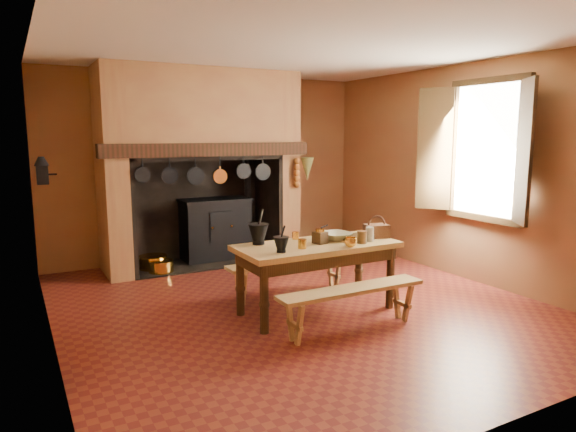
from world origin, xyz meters
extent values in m
plane|color=maroon|center=(0.00, 0.00, 0.00)|extent=(5.50, 5.50, 0.00)
plane|color=silver|center=(0.00, 0.00, 2.80)|extent=(5.50, 5.50, 0.00)
cube|color=olive|center=(0.00, 2.75, 1.40)|extent=(5.00, 0.02, 2.80)
cube|color=olive|center=(-2.50, 0.00, 1.40)|extent=(0.02, 5.50, 2.80)
cube|color=olive|center=(2.50, 0.00, 1.40)|extent=(0.02, 5.50, 2.80)
cube|color=olive|center=(0.00, -2.75, 1.40)|extent=(5.00, 0.02, 2.80)
cube|color=olive|center=(-1.55, 2.30, 1.40)|extent=(0.30, 0.90, 2.80)
cube|color=olive|center=(0.95, 2.30, 1.40)|extent=(0.30, 0.90, 2.80)
cube|color=olive|center=(-0.30, 2.30, 2.20)|extent=(2.20, 0.90, 1.20)
cube|color=black|center=(-0.30, 1.90, 1.69)|extent=(2.95, 0.22, 0.18)
cube|color=black|center=(-0.30, 2.72, 0.80)|extent=(2.20, 0.06, 1.60)
cube|color=black|center=(-0.30, 2.30, 0.01)|extent=(2.20, 0.90, 0.02)
cube|color=black|center=(-0.05, 2.45, 0.45)|extent=(1.00, 0.50, 0.90)
cube|color=black|center=(-0.05, 2.43, 0.92)|extent=(1.04, 0.54, 0.04)
cube|color=black|center=(-0.05, 2.19, 0.55)|extent=(0.35, 0.02, 0.45)
cylinder|color=black|center=(0.50, 2.45, 1.25)|extent=(0.10, 0.10, 0.70)
cylinder|color=gold|center=(-0.20, 2.17, 0.55)|extent=(0.03, 0.03, 0.03)
cylinder|color=gold|center=(0.10, 2.17, 0.55)|extent=(0.03, 0.03, 0.03)
cylinder|color=gold|center=(-1.05, 2.30, 0.10)|extent=(0.40, 0.40, 0.20)
cylinder|color=gold|center=(-1.00, 2.05, 0.09)|extent=(0.34, 0.34, 0.18)
cube|color=black|center=(-1.25, 2.40, 0.08)|extent=(0.18, 0.18, 0.16)
cone|color=brown|center=(1.18, 1.79, 1.38)|extent=(0.20, 0.20, 0.35)
cube|color=white|center=(2.48, -0.40, 1.70)|extent=(0.02, 1.00, 1.60)
cube|color=#332310|center=(2.45, -0.40, 2.54)|extent=(0.08, 1.16, 0.08)
cube|color=#332310|center=(2.45, -0.40, 0.86)|extent=(0.08, 1.16, 0.08)
cube|color=#332310|center=(2.25, -1.08, 1.70)|extent=(0.29, 0.39, 1.60)
cube|color=#332310|center=(2.25, 0.28, 1.70)|extent=(0.29, 0.39, 1.60)
cube|color=black|center=(-2.42, 1.55, 1.45)|extent=(0.12, 0.12, 0.22)
cone|color=black|center=(-2.42, 1.55, 1.60)|extent=(0.16, 0.16, 0.10)
cylinder|color=black|center=(-2.33, 1.55, 1.45)|extent=(0.12, 0.02, 0.02)
cube|color=tan|center=(0.07, -0.29, 0.72)|extent=(1.73, 0.77, 0.06)
cube|color=#332310|center=(0.07, -0.29, 0.62)|extent=(1.62, 0.65, 0.13)
cylinder|color=#332310|center=(-0.70, -0.57, 0.35)|extent=(0.09, 0.09, 0.69)
cylinder|color=#332310|center=(0.84, -0.57, 0.35)|extent=(0.09, 0.09, 0.69)
cylinder|color=#332310|center=(-0.70, 0.00, 0.35)|extent=(0.09, 0.09, 0.69)
cylinder|color=#332310|center=(0.84, 0.00, 0.35)|extent=(0.09, 0.09, 0.69)
cube|color=tan|center=(0.07, -0.93, 0.42)|extent=(1.56, 0.27, 0.04)
cube|color=tan|center=(0.07, 0.32, 0.41)|extent=(1.54, 0.27, 0.04)
cylinder|color=black|center=(-0.49, -0.03, 0.77)|extent=(0.13, 0.13, 0.04)
cone|color=black|center=(-0.49, -0.03, 0.88)|extent=(0.22, 0.22, 0.18)
cylinder|color=black|center=(-0.47, -0.03, 1.03)|extent=(0.09, 0.06, 0.18)
cylinder|color=black|center=(-0.46, -0.47, 0.76)|extent=(0.09, 0.09, 0.03)
cone|color=black|center=(-0.46, -0.47, 0.84)|extent=(0.16, 0.16, 0.13)
cylinder|color=black|center=(-0.44, -0.47, 0.95)|extent=(0.06, 0.02, 0.13)
cube|color=#332310|center=(0.11, -0.29, 0.81)|extent=(0.15, 0.15, 0.13)
cylinder|color=gold|center=(0.11, -0.29, 0.89)|extent=(0.09, 0.09, 0.03)
cylinder|color=black|center=(0.16, -0.29, 0.93)|extent=(0.11, 0.04, 0.03)
cylinder|color=gold|center=(-0.19, -0.42, 0.80)|extent=(0.10, 0.10, 0.10)
cylinder|color=gold|center=(-0.02, 0.02, 0.79)|extent=(0.09, 0.09, 0.08)
imported|color=beige|center=(0.36, -0.21, 0.79)|extent=(0.36, 0.36, 0.08)
cylinder|color=#52391E|center=(0.50, -0.50, 0.82)|extent=(0.13, 0.13, 0.13)
cylinder|color=beige|center=(0.64, -0.46, 0.83)|extent=(0.10, 0.10, 0.16)
cube|color=#522E18|center=(0.83, -0.32, 0.82)|extent=(0.30, 0.25, 0.15)
torus|color=#522E18|center=(0.83, -0.32, 0.90)|extent=(0.21, 0.08, 0.21)
cube|color=#332310|center=(0.56, -0.34, 0.78)|extent=(0.37, 0.30, 0.05)
imported|color=gold|center=(0.29, -0.59, 0.80)|extent=(0.16, 0.16, 0.10)
camera|label=1|loc=(-2.75, -4.82, 1.90)|focal=32.00mm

